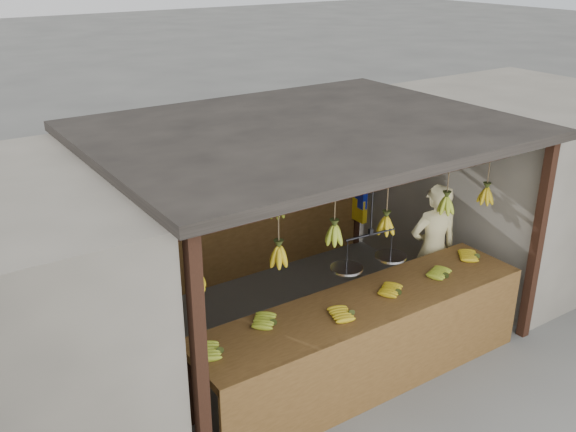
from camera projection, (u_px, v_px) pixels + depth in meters
ground at (302, 328)px, 7.41m from camera, size 80.00×80.00×0.00m
stall at (287, 158)px, 6.90m from camera, size 4.30×3.30×2.40m
neighbor_right at (517, 177)px, 8.81m from camera, size 3.00×3.00×2.30m
counter at (373, 324)px, 6.17m from camera, size 3.62×0.82×0.96m
hanging_bananas at (304, 197)px, 6.78m from camera, size 3.63×2.23×0.39m
balance_scale at (369, 259)px, 6.19m from camera, size 0.82×0.35×0.77m
vendor at (433, 250)px, 7.44m from camera, size 0.68×0.54×1.63m
bag_bundles at (361, 181)px, 9.05m from camera, size 0.08×0.26×1.25m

